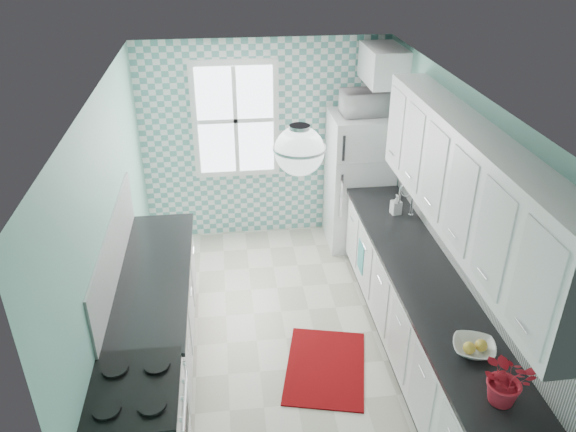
{
  "coord_description": "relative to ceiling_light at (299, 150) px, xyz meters",
  "views": [
    {
      "loc": [
        -0.5,
        -4.3,
        3.74
      ],
      "look_at": [
        0.05,
        0.25,
        1.25
      ],
      "focal_mm": 35.0,
      "sensor_mm": 36.0,
      "label": 1
    }
  ],
  "objects": [
    {
      "name": "floor",
      "position": [
        0.0,
        0.8,
        -2.33
      ],
      "size": [
        3.0,
        4.4,
        0.02
      ],
      "primitive_type": "cube",
      "color": "silver",
      "rests_on": "ground"
    },
    {
      "name": "ceiling",
      "position": [
        0.0,
        0.8,
        0.19
      ],
      "size": [
        3.0,
        4.4,
        0.02
      ],
      "primitive_type": "cube",
      "color": "white",
      "rests_on": "wall_back"
    },
    {
      "name": "wall_back",
      "position": [
        0.0,
        3.01,
        -1.07
      ],
      "size": [
        3.0,
        0.02,
        2.5
      ],
      "primitive_type": "cube",
      "color": "#78B6A6",
      "rests_on": "floor"
    },
    {
      "name": "wall_front",
      "position": [
        0.0,
        -1.41,
        -1.07
      ],
      "size": [
        3.0,
        0.02,
        2.5
      ],
      "primitive_type": "cube",
      "color": "#78B6A6",
      "rests_on": "floor"
    },
    {
      "name": "wall_left",
      "position": [
        -1.51,
        0.8,
        -1.07
      ],
      "size": [
        0.02,
        4.4,
        2.5
      ],
      "primitive_type": "cube",
      "color": "#78B6A6",
      "rests_on": "floor"
    },
    {
      "name": "wall_right",
      "position": [
        1.51,
        0.8,
        -1.07
      ],
      "size": [
        0.02,
        4.4,
        2.5
      ],
      "primitive_type": "cube",
      "color": "#78B6A6",
      "rests_on": "floor"
    },
    {
      "name": "accent_wall",
      "position": [
        0.0,
        2.99,
        -1.07
      ],
      "size": [
        3.0,
        0.01,
        2.5
      ],
      "primitive_type": "cube",
      "color": "#61A49D",
      "rests_on": "wall_back"
    },
    {
      "name": "window",
      "position": [
        -0.35,
        2.96,
        -0.77
      ],
      "size": [
        1.04,
        0.05,
        1.44
      ],
      "color": "white",
      "rests_on": "wall_back"
    },
    {
      "name": "backsplash_right",
      "position": [
        1.49,
        0.4,
        -1.13
      ],
      "size": [
        0.02,
        3.6,
        0.51
      ],
      "primitive_type": "cube",
      "color": "white",
      "rests_on": "wall_right"
    },
    {
      "name": "backsplash_left",
      "position": [
        -1.49,
        0.73,
        -1.13
      ],
      "size": [
        0.02,
        2.15,
        0.51
      ],
      "primitive_type": "cube",
      "color": "white",
      "rests_on": "wall_left"
    },
    {
      "name": "upper_cabinets_right",
      "position": [
        1.33,
        0.2,
        -0.42
      ],
      "size": [
        0.33,
        3.2,
        0.9
      ],
      "primitive_type": "cube",
      "color": "white",
      "rests_on": "wall_right"
    },
    {
      "name": "upper_cabinet_fridge",
      "position": [
        1.3,
        2.63,
        -0.07
      ],
      "size": [
        0.4,
        0.74,
        0.4
      ],
      "primitive_type": "cube",
      "color": "white",
      "rests_on": "wall_right"
    },
    {
      "name": "ceiling_light",
      "position": [
        0.0,
        0.0,
        0.0
      ],
      "size": [
        0.34,
        0.34,
        0.35
      ],
      "color": "silver",
      "rests_on": "ceiling"
    },
    {
      "name": "base_cabinets_right",
      "position": [
        1.2,
        0.4,
        -1.87
      ],
      "size": [
        0.6,
        3.6,
        0.9
      ],
      "primitive_type": "cube",
      "color": "white",
      "rests_on": "floor"
    },
    {
      "name": "countertop_right",
      "position": [
        1.19,
        0.4,
        -1.4
      ],
      "size": [
        0.63,
        3.6,
        0.04
      ],
      "primitive_type": "cube",
      "color": "black",
      "rests_on": "base_cabinets_right"
    },
    {
      "name": "base_cabinets_left",
      "position": [
        -1.2,
        0.73,
        -1.87
      ],
      "size": [
        0.6,
        2.15,
        0.9
      ],
      "primitive_type": "cube",
      "color": "white",
      "rests_on": "floor"
    },
    {
      "name": "countertop_left",
      "position": [
        -1.19,
        0.73,
        -1.4
      ],
      "size": [
        0.63,
        2.15,
        0.04
      ],
      "primitive_type": "cube",
      "color": "black",
      "rests_on": "base_cabinets_left"
    },
    {
      "name": "fridge",
      "position": [
        1.11,
        2.58,
        -1.48
      ],
      "size": [
        0.73,
        0.73,
        1.69
      ],
      "rotation": [
        0.0,
        0.0,
        0.07
      ],
      "color": "silver",
      "rests_on": "floor"
    },
    {
      "name": "sink",
      "position": [
        1.2,
        1.41,
        -1.39
      ],
      "size": [
        0.48,
        0.4,
        0.53
      ],
      "rotation": [
        0.0,
        0.0,
        0.07
      ],
      "color": "silver",
      "rests_on": "countertop_right"
    },
    {
      "name": "rug",
      "position": [
        0.32,
        0.35,
        -2.32
      ],
      "size": [
        0.93,
        1.16,
        0.02
      ],
      "primitive_type": "cube",
      "rotation": [
        0.0,
        0.0,
        -0.24
      ],
      "color": "maroon",
      "rests_on": "floor"
    },
    {
      "name": "dish_towel",
      "position": [
        0.89,
        1.45,
        -1.84
      ],
      "size": [
        0.04,
        0.22,
        0.33
      ],
      "primitive_type": "cube",
      "rotation": [
        0.0,
        0.0,
        -0.12
      ],
      "color": "teal",
      "rests_on": "base_cabinets_right"
    },
    {
      "name": "fruit_bowl",
      "position": [
        1.2,
        -0.59,
        -1.35
      ],
      "size": [
        0.39,
        0.39,
        0.08
      ],
      "primitive_type": "imported",
      "rotation": [
        0.0,
        0.0,
        -0.35
      ],
      "color": "white",
      "rests_on": "countertop_right"
    },
    {
      "name": "potted_plant",
      "position": [
        1.2,
        -1.05,
        -1.2
      ],
      "size": [
        0.35,
        0.31,
        0.37
      ],
      "primitive_type": "imported",
      "rotation": [
        0.0,
        0.0,
        -0.06
      ],
      "color": "#A30D20",
      "rests_on": "countertop_right"
    },
    {
      "name": "soap_bottle",
      "position": [
        1.25,
        1.53,
        -1.27
      ],
      "size": [
        0.11,
        0.12,
        0.22
      ],
      "primitive_type": "imported",
      "rotation": [
        0.0,
        0.0,
        0.17
      ],
      "color": "#9BB8C0",
      "rests_on": "countertop_right"
    },
    {
      "name": "microwave",
      "position": [
        1.11,
        2.58,
        -0.5
      ],
      "size": [
        0.53,
        0.38,
        0.28
      ],
      "primitive_type": "imported",
      "rotation": [
        0.0,
        0.0,
        3.21
      ],
      "color": "silver",
      "rests_on": "fridge"
    }
  ]
}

